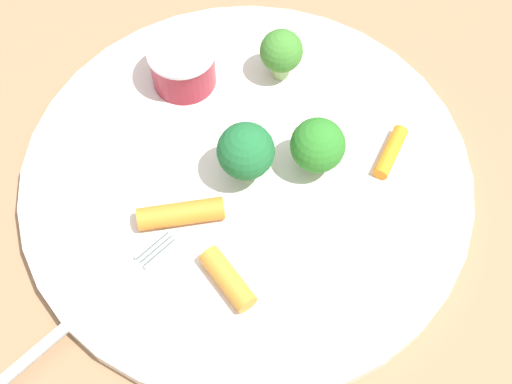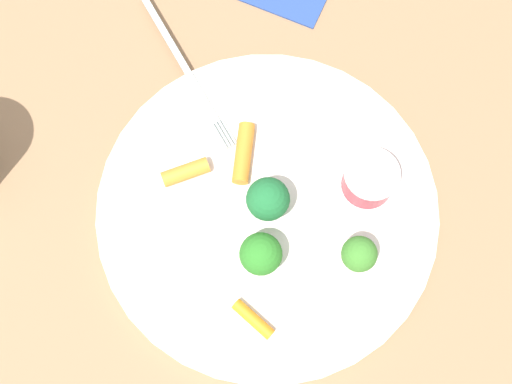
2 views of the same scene
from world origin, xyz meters
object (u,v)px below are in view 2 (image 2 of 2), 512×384
at_px(carrot_stick_1, 253,319).
at_px(broccoli_floret_1, 359,254).
at_px(sauce_cup, 370,179).
at_px(carrot_stick_2, 244,153).
at_px(broccoli_floret_0, 267,193).
at_px(plate, 267,210).
at_px(fork, 187,71).
at_px(broccoli_floret_2, 261,254).
at_px(carrot_stick_0, 185,172).

bearing_deg(carrot_stick_1, broccoli_floret_1, -9.26).
distance_m(sauce_cup, carrot_stick_2, 0.12).
xyz_separation_m(sauce_cup, broccoli_floret_1, (-0.06, -0.05, 0.01)).
height_order(broccoli_floret_0, broccoli_floret_1, broccoli_floret_0).
relative_size(plate, carrot_stick_2, 5.48).
relative_size(broccoli_floret_1, fork, 0.23).
distance_m(broccoli_floret_2, carrot_stick_0, 0.11).
relative_size(sauce_cup, broccoli_floret_1, 1.19).
bearing_deg(broccoli_floret_2, broccoli_floret_1, -39.39).
bearing_deg(fork, broccoli_floret_0, -99.20).
bearing_deg(plate, carrot_stick_0, 117.22).
height_order(carrot_stick_0, carrot_stick_1, carrot_stick_0).
bearing_deg(carrot_stick_0, carrot_stick_2, -20.50).
relative_size(broccoli_floret_2, carrot_stick_0, 1.02).
bearing_deg(carrot_stick_1, carrot_stick_2, 54.03).
bearing_deg(broccoli_floret_0, sauce_cup, -29.10).
bearing_deg(carrot_stick_2, carrot_stick_1, -125.97).
xyz_separation_m(sauce_cup, carrot_stick_2, (-0.07, 0.09, -0.01)).
bearing_deg(carrot_stick_2, carrot_stick_0, 159.50).
bearing_deg(sauce_cup, fork, 106.37).
distance_m(broccoli_floret_1, carrot_stick_1, 0.11).
height_order(broccoli_floret_2, fork, broccoli_floret_2).
xyz_separation_m(sauce_cup, broccoli_floret_2, (-0.12, 0.01, 0.01)).
relative_size(broccoli_floret_0, carrot_stick_2, 0.86).
bearing_deg(broccoli_floret_0, carrot_stick_0, 120.93).
relative_size(broccoli_floret_2, carrot_stick_2, 0.79).
height_order(plate, carrot_stick_0, carrot_stick_0).
height_order(plate, broccoli_floret_1, broccoli_floret_1).
relative_size(sauce_cup, carrot_stick_1, 1.20).
bearing_deg(sauce_cup, broccoli_floret_0, 150.90).
distance_m(broccoli_floret_2, fork, 0.20).
relative_size(sauce_cup, fork, 0.27).
distance_m(broccoli_floret_1, fork, 0.24).
xyz_separation_m(broccoli_floret_2, carrot_stick_2, (0.05, 0.09, -0.02)).
distance_m(plate, broccoli_floret_1, 0.10).
height_order(carrot_stick_1, fork, carrot_stick_1).
relative_size(broccoli_floret_0, carrot_stick_1, 1.19).
bearing_deg(carrot_stick_1, broccoli_floret_0, 44.04).
bearing_deg(fork, broccoli_floret_2, -108.47).
bearing_deg(broccoli_floret_0, carrot_stick_2, 76.07).
height_order(carrot_stick_0, fork, carrot_stick_0).
bearing_deg(fork, sauce_cup, -73.63).
xyz_separation_m(plate, broccoli_floret_0, (0.00, 0.00, 0.04)).
height_order(sauce_cup, carrot_stick_0, sauce_cup).
bearing_deg(carrot_stick_0, sauce_cup, -42.79).
distance_m(broccoli_floret_2, carrot_stick_1, 0.06).
height_order(sauce_cup, broccoli_floret_1, broccoli_floret_1).
xyz_separation_m(broccoli_floret_1, fork, (-0.00, 0.24, -0.02)).
relative_size(broccoli_floret_2, fork, 0.24).
relative_size(broccoli_floret_1, carrot_stick_2, 0.73).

